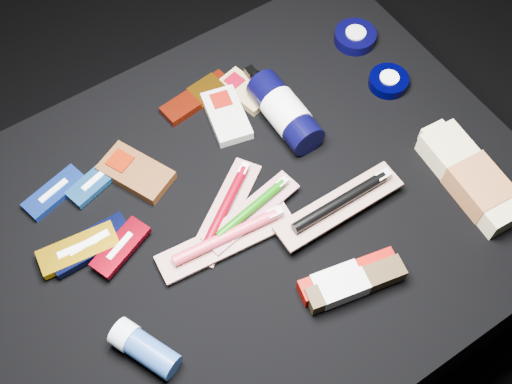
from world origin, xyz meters
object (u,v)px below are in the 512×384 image
toothpaste_carton_red (344,278)px  lotion_bottle (285,112)px  deodorant_stick (144,348)px  bodywash_bottle (472,179)px

toothpaste_carton_red → lotion_bottle: bearing=84.4°
deodorant_stick → toothpaste_carton_red: deodorant_stick is taller
lotion_bottle → toothpaste_carton_red: bearing=-106.5°
deodorant_stick → lotion_bottle: bearing=5.6°
lotion_bottle → toothpaste_carton_red: (-0.10, -0.31, -0.02)m
bodywash_bottle → deodorant_stick: same height
lotion_bottle → bodywash_bottle: bearing=-55.2°
bodywash_bottle → toothpaste_carton_red: bodywash_bottle is taller
lotion_bottle → deodorant_stick: size_ratio=1.80×
bodywash_bottle → deodorant_stick: 0.62m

